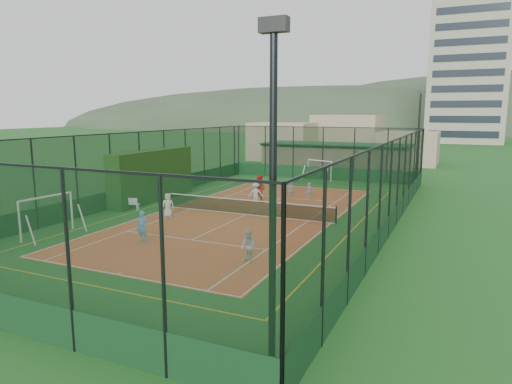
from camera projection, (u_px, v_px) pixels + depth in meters
ground at (246, 215)px, 28.83m from camera, size 300.00×300.00×0.00m
court_slab at (246, 215)px, 28.83m from camera, size 11.17×23.97×0.01m
tennis_net at (246, 206)px, 28.74m from camera, size 11.67×0.12×1.06m
perimeter_fence at (246, 176)px, 28.40m from camera, size 18.12×34.12×5.00m
floodlight_se at (273, 220)px, 9.73m from camera, size 0.60×0.26×8.25m
floodlight_ne at (418, 139)px, 39.51m from camera, size 0.60×0.26×8.25m
clubhouse at (336, 158)px, 48.29m from camera, size 15.20×7.20×3.15m
apartment_tower at (468, 70)px, 94.92m from camera, size 15.00×12.00×30.00m
distant_hills at (427, 130)px, 163.39m from camera, size 200.00×60.00×24.00m
hedge_left at (153, 175)px, 33.26m from camera, size 1.26×8.43×3.69m
white_bench at (129, 203)px, 30.29m from camera, size 1.56×0.68×0.85m
futsal_goal_near at (47, 216)px, 23.81m from camera, size 3.26×1.18×2.06m
futsal_goal_far at (319, 170)px, 43.57m from camera, size 2.97×1.82×1.85m
child_near_left at (168, 205)px, 28.00m from camera, size 0.86×0.80×1.48m
child_near_mid at (142, 227)px, 22.52m from camera, size 0.61×0.42×1.59m
child_near_right at (248, 247)px, 19.47m from camera, size 0.88×0.84×1.44m
child_far_left at (256, 193)px, 31.89m from camera, size 1.16×0.94×1.57m
child_far_right at (309, 191)px, 33.25m from camera, size 0.87×0.65×1.37m
child_far_back at (291, 189)px, 34.60m from camera, size 1.28×0.84×1.32m
coach at (259, 189)px, 32.55m from camera, size 1.06×0.88×1.98m
tennis_balls at (247, 209)px, 30.24m from camera, size 4.57×1.53×0.07m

